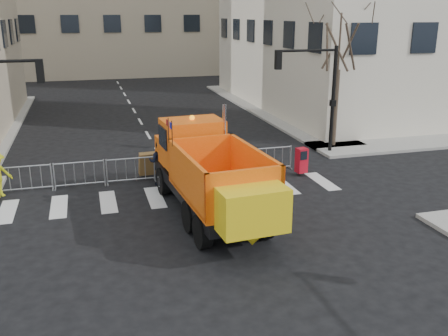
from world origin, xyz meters
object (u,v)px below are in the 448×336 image
object	(u,v)px
cop_c	(191,163)
newspaper_box	(301,160)
plow_truck	(210,172)
cop_a	(206,159)
cop_b	(160,162)

from	to	relation	value
cop_c	newspaper_box	xyz separation A→B (m)	(4.86, -0.50, -0.15)
cop_c	newspaper_box	world-z (taller)	cop_c
plow_truck	cop_c	bearing A→B (deg)	-6.58
cop_c	newspaper_box	distance (m)	4.89
cop_a	newspaper_box	world-z (taller)	cop_a
plow_truck	cop_c	size ratio (longest dim) A/B	5.75
plow_truck	newspaper_box	bearing A→B (deg)	-60.34
cop_a	plow_truck	bearing A→B (deg)	34.57
cop_a	cop_c	distance (m)	0.67
cop_a	newspaper_box	bearing A→B (deg)	129.60
cop_b	newspaper_box	distance (m)	6.21
cop_a	newspaper_box	size ratio (longest dim) A/B	1.76
plow_truck	cop_a	xyz separation A→B (m)	(0.81, 3.88, -0.68)
plow_truck	newspaper_box	distance (m)	6.12
cop_b	cop_c	world-z (taller)	cop_b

